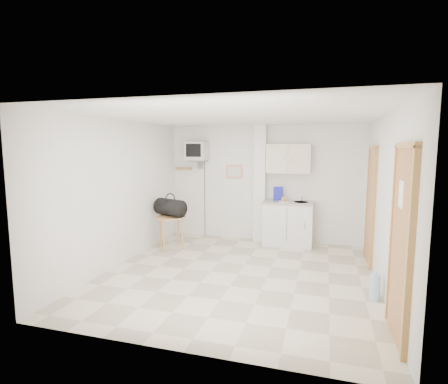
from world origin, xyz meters
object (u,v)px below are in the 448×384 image
(crt_television, at_px, (197,152))
(water_bottle, at_px, (375,287))
(round_table, at_px, (171,221))
(duffel_bag, at_px, (170,207))

(crt_television, height_order, water_bottle, crt_television)
(round_table, distance_m, duffel_bag, 0.27)
(crt_television, distance_m, duffel_bag, 1.46)
(duffel_bag, xyz_separation_m, water_bottle, (3.66, -1.50, -0.65))
(crt_television, xyz_separation_m, duffel_bag, (-0.23, -0.94, -1.10))
(crt_television, relative_size, round_table, 3.26)
(round_table, distance_m, water_bottle, 3.93)
(round_table, bearing_deg, crt_television, 78.36)
(crt_television, distance_m, water_bottle, 4.56)
(crt_television, relative_size, water_bottle, 5.30)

